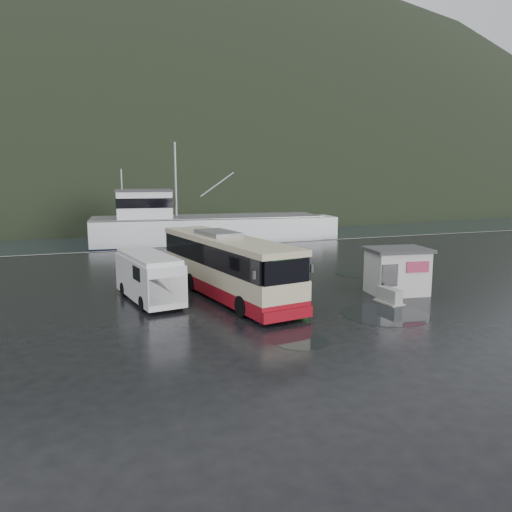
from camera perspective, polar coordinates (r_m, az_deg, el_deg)
name	(u,v)px	position (r m, az deg, el deg)	size (l,w,h in m)	color
ground	(240,305)	(24.58, -1.85, -5.60)	(160.00, 160.00, 0.00)	black
harbor_water	(101,199)	(132.88, -17.31, 6.20)	(300.00, 180.00, 0.02)	black
quay_edge	(166,248)	(43.64, -10.29, 0.85)	(160.00, 0.60, 1.50)	#999993
headland	(104,186)	(273.15, -16.96, 7.63)	(780.00, 540.00, 570.00)	black
coach_bus	(227,296)	(26.42, -3.39, -4.54)	(2.98, 11.89, 3.36)	#C2B793
white_van	(150,301)	(25.90, -12.05, -5.02)	(1.99, 5.76, 2.41)	silver
waste_bin_left	(294,307)	(24.30, 4.37, -5.79)	(1.09, 1.09, 1.53)	#157917
waste_bin_right	(293,309)	(23.94, 4.21, -6.02)	(0.98, 0.98, 1.37)	#157917
dome_tent	(282,309)	(23.81, 3.00, -6.10)	(1.81, 2.53, 0.99)	#363721
ticket_kiosk	(396,294)	(27.86, 15.71, -4.15)	(3.16, 2.39, 2.47)	#BABAB6
jersey_barrier_a	(389,291)	(28.26, 14.95, -3.93)	(0.84, 1.68, 0.84)	#999993
jersey_barrier_b	(389,303)	(25.73, 14.94, -5.23)	(0.77, 1.54, 0.77)	#999993
jersey_barrier_c	(382,291)	(28.34, 14.19, -3.86)	(0.79, 1.57, 0.79)	#999993
fishing_trawler	(208,236)	(52.10, -5.54, 2.33)	(27.39, 5.99, 10.96)	silver
puddles	(365,301)	(25.94, 12.33, -5.00)	(11.98, 13.37, 0.01)	black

